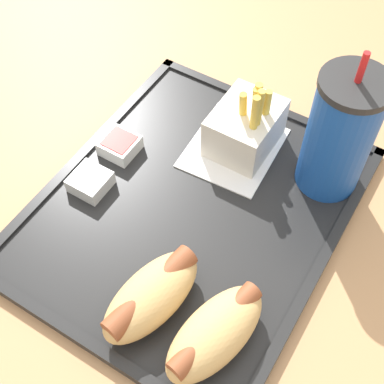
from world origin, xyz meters
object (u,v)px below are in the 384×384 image
soda_cup (340,135)px  sauce_cup_ketchup (121,144)px  hot_dog_far (215,333)px  sauce_cup_mayo (90,181)px  fries_carton (246,127)px  hot_dog_near (155,297)px

soda_cup → sauce_cup_ketchup: size_ratio=4.52×
hot_dog_far → sauce_cup_mayo: (-0.09, -0.22, -0.01)m
fries_carton → sauce_cup_mayo: fries_carton is taller
soda_cup → fries_carton: soda_cup is taller
hot_dog_far → sauce_cup_ketchup: 0.27m
hot_dog_near → fries_carton: bearing=-173.4°
hot_dog_far → sauce_cup_mayo: hot_dog_far is taller
soda_cup → fries_carton: bearing=-87.3°
fries_carton → sauce_cup_ketchup: size_ratio=2.56×
hot_dog_near → sauce_cup_ketchup: (-0.15, -0.15, -0.02)m
sauce_cup_mayo → hot_dog_near: bearing=59.9°
soda_cup → fries_carton: (0.01, -0.11, -0.05)m
hot_dog_far → sauce_cup_ketchup: bearing=-124.6°
sauce_cup_mayo → sauce_cup_ketchup: (-0.07, -0.00, 0.00)m
fries_carton → sauce_cup_mayo: size_ratio=2.56×
hot_dog_far → soda_cup: bearing=177.1°
hot_dog_near → sauce_cup_mayo: size_ratio=3.06×
hot_dog_near → soda_cup: bearing=161.7°
hot_dog_far → fries_carton: bearing=-158.1°
fries_carton → sauce_cup_ketchup: 0.16m
hot_dog_far → fries_carton: (-0.24, -0.10, 0.01)m
hot_dog_far → hot_dog_near: same height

